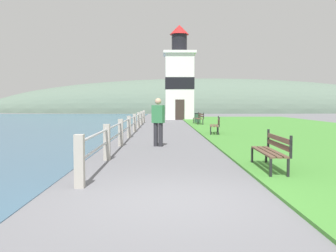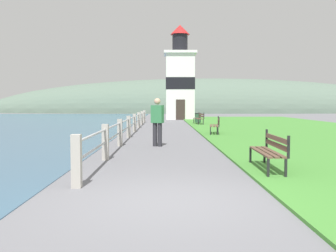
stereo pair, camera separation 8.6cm
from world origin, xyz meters
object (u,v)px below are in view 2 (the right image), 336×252
object	(u,v)px
person_strolling	(157,120)
trash_bin	(198,118)
park_bench_midway	(216,124)
lighthouse	(180,80)
park_bench_far	(200,118)
park_bench_near	(270,149)

from	to	relation	value
person_strolling	trash_bin	world-z (taller)	person_strolling
park_bench_midway	trash_bin	xyz separation A→B (m)	(0.06, 10.88, -0.12)
lighthouse	trash_bin	world-z (taller)	lighthouse
park_bench_far	person_strolling	bearing A→B (deg)	73.14
lighthouse	person_strolling	xyz separation A→B (m)	(-1.86, -23.98, -2.99)
trash_bin	park_bench_near	bearing A→B (deg)	-90.58
park_bench_far	person_strolling	size ratio (longest dim) A/B	1.11
park_bench_near	lighthouse	distance (m)	29.44
park_bench_midway	trash_bin	bearing A→B (deg)	-83.29
lighthouse	park_bench_far	bearing A→B (deg)	-83.48
park_bench_near	park_bench_midway	world-z (taller)	same
park_bench_near	park_bench_far	distance (m)	19.63
lighthouse	person_strolling	bearing A→B (deg)	-94.44
park_bench_midway	park_bench_far	size ratio (longest dim) A/B	0.95
park_bench_midway	park_bench_far	distance (m)	9.14
park_bench_near	trash_bin	xyz separation A→B (m)	(0.22, 21.37, -0.12)
park_bench_near	lighthouse	bearing A→B (deg)	-86.22
park_bench_midway	trash_bin	distance (m)	10.88
lighthouse	trash_bin	xyz separation A→B (m)	(1.13, -7.85, -3.55)
person_strolling	trash_bin	size ratio (longest dim) A/B	2.16
park_bench_midway	trash_bin	size ratio (longest dim) A/B	2.28
park_bench_midway	park_bench_far	world-z (taller)	same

